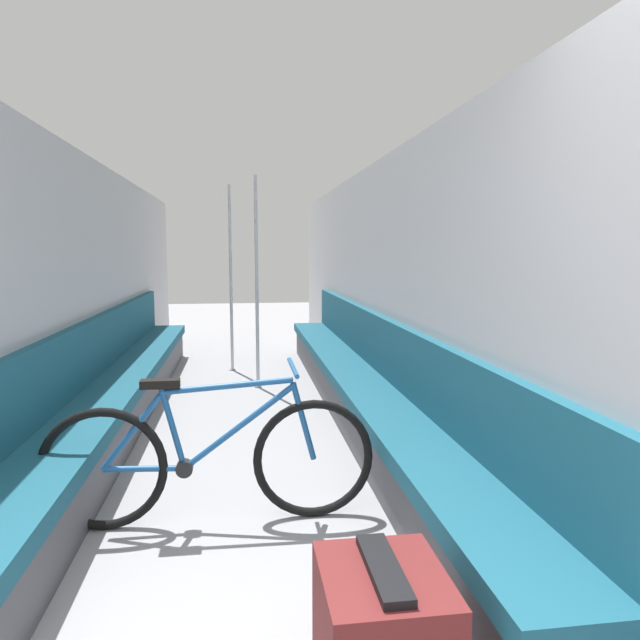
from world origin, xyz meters
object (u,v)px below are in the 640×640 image
bicycle (210,459)px  grab_pole_far (231,281)px  bench_seat_row_left (112,396)px  grab_pole_near (257,286)px  luggage_bag (383,637)px  bench_seat_row_right (361,388)px

bicycle → grab_pole_far: size_ratio=0.79×
bench_seat_row_left → bicycle: bench_seat_row_left is taller
bicycle → grab_pole_near: bearing=84.4°
grab_pole_far → luggage_bag: 5.42m
grab_pole_far → grab_pole_near: bearing=-72.9°
grab_pole_far → luggage_bag: (0.55, -5.32, -0.86)m
bicycle → luggage_bag: bicycle is taller
grab_pole_far → luggage_bag: size_ratio=4.66×
grab_pole_far → bicycle: bearing=-90.9°
bench_seat_row_right → bicycle: 2.08m
grab_pole_near → grab_pole_far: same height
grab_pole_far → bench_seat_row_right: bearing=-63.6°
bicycle → grab_pole_near: 3.17m
grab_pole_near → luggage_bag: 4.48m
bench_seat_row_left → grab_pole_far: (0.93, 2.28, 0.80)m
bench_seat_row_right → grab_pole_far: (-1.13, 2.28, 0.80)m
bench_seat_row_right → bicycle: size_ratio=3.76×
bench_seat_row_right → grab_pole_near: (-0.84, 1.35, 0.80)m
bicycle → grab_pole_far: (0.06, 3.99, 0.74)m
bicycle → luggage_bag: (0.61, -1.33, -0.13)m
bench_seat_row_left → grab_pole_far: bearing=67.8°
bench_seat_row_left → bench_seat_row_right: same height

